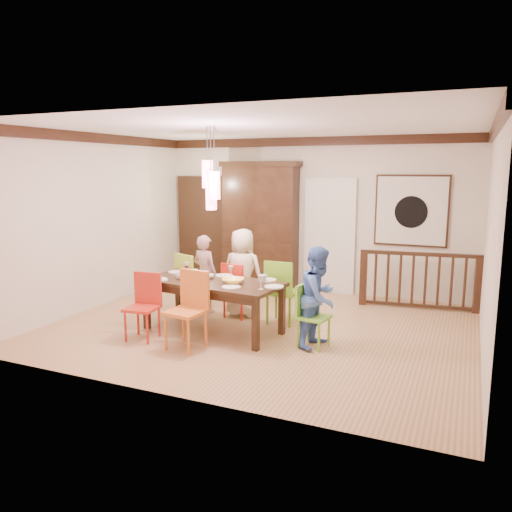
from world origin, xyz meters
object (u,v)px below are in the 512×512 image
at_px(chair_far_left, 194,278).
at_px(china_hutch, 260,225).
at_px(chair_end_right, 314,312).
at_px(balustrade, 419,279).
at_px(dining_table, 213,287).
at_px(person_end_right, 319,297).
at_px(person_far_mid, 242,273).
at_px(person_far_left, 205,274).

distance_m(chair_far_left, china_hutch, 2.16).
xyz_separation_m(chair_end_right, balustrade, (1.08, 2.46, 0.02)).
xyz_separation_m(dining_table, chair_far_left, (-0.75, 0.75, -0.10)).
relative_size(dining_table, person_end_right, 1.56).
relative_size(china_hutch, person_far_mid, 1.76).
height_order(chair_far_left, person_far_left, person_far_left).
bearing_deg(person_end_right, chair_end_right, 148.98).
bearing_deg(dining_table, balustrade, 49.25).
xyz_separation_m(dining_table, person_far_mid, (0.06, 0.88, 0.04)).
height_order(china_hutch, person_far_left, china_hutch).
height_order(chair_end_right, person_far_left, person_far_left).
bearing_deg(chair_end_right, person_end_right, -32.54).
distance_m(chair_far_left, chair_end_right, 2.39).
relative_size(chair_far_left, chair_end_right, 1.19).
relative_size(chair_far_left, person_end_right, 0.74).
height_order(dining_table, balustrade, balustrade).
bearing_deg(person_far_mid, chair_far_left, 8.10).
height_order(dining_table, chair_far_left, chair_far_left).
height_order(balustrade, person_far_mid, person_far_mid).
height_order(dining_table, person_far_mid, person_far_mid).
relative_size(dining_table, chair_end_right, 2.52).
distance_m(china_hutch, person_far_left, 2.02).
bearing_deg(person_far_mid, chair_end_right, 146.99).
xyz_separation_m(dining_table, person_end_right, (1.56, 0.03, 0.01)).
bearing_deg(person_far_mid, china_hutch, -76.40).
distance_m(chair_far_left, person_far_mid, 0.83).
relative_size(chair_far_left, balustrade, 0.50).
xyz_separation_m(chair_end_right, person_far_left, (-2.12, 0.88, 0.16)).
bearing_deg(person_end_right, chair_far_left, 83.63).
relative_size(chair_far_left, person_far_left, 0.77).
bearing_deg(china_hutch, person_far_mid, -75.28).
xyz_separation_m(chair_end_right, china_hutch, (-1.95, 2.80, 0.76)).
height_order(chair_far_left, balustrade, chair_far_left).
xyz_separation_m(china_hutch, person_end_right, (2.00, -2.75, -0.57)).
relative_size(chair_end_right, china_hutch, 0.34).
bearing_deg(dining_table, person_end_right, 7.16).
relative_size(china_hutch, balustrade, 1.26).
relative_size(china_hutch, person_end_right, 1.84).
bearing_deg(person_end_right, person_far_mid, 71.44).
relative_size(chair_end_right, balustrade, 0.42).
xyz_separation_m(chair_far_left, person_end_right, (2.31, -0.72, 0.10)).
bearing_deg(dining_table, person_far_left, 131.38).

